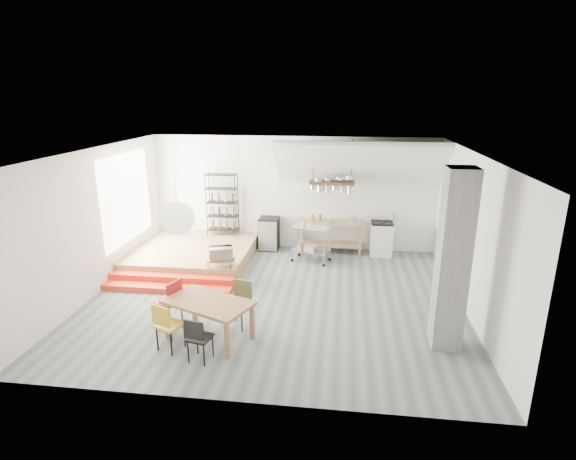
# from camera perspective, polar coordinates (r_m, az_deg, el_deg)

# --- Properties ---
(floor) EXTENTS (8.00, 8.00, 0.00)m
(floor) POSITION_cam_1_polar(r_m,az_deg,el_deg) (10.00, -1.68, -8.64)
(floor) COLOR #566163
(floor) RESTS_ON ground
(wall_back) EXTENTS (8.00, 0.04, 3.20)m
(wall_back) POSITION_cam_1_polar(r_m,az_deg,el_deg) (12.78, 0.67, 4.68)
(wall_back) COLOR silver
(wall_back) RESTS_ON ground
(wall_left) EXTENTS (0.04, 7.00, 3.20)m
(wall_left) POSITION_cam_1_polar(r_m,az_deg,el_deg) (10.78, -23.28, 0.93)
(wall_left) COLOR silver
(wall_left) RESTS_ON ground
(wall_right) EXTENTS (0.04, 7.00, 3.20)m
(wall_right) POSITION_cam_1_polar(r_m,az_deg,el_deg) (9.67, 22.37, -0.70)
(wall_right) COLOR silver
(wall_right) RESTS_ON ground
(ceiling) EXTENTS (8.00, 7.00, 0.02)m
(ceiling) POSITION_cam_1_polar(r_m,az_deg,el_deg) (9.09, -1.86, 9.87)
(ceiling) COLOR white
(ceiling) RESTS_ON wall_back
(slope_ceiling) EXTENTS (4.40, 1.44, 1.32)m
(slope_ceiling) POSITION_cam_1_polar(r_m,az_deg,el_deg) (11.95, 9.04, 8.24)
(slope_ceiling) COLOR white
(slope_ceiling) RESTS_ON wall_back
(window_pane) EXTENTS (0.02, 2.50, 2.20)m
(window_pane) POSITION_cam_1_polar(r_m,az_deg,el_deg) (11.99, -19.79, 3.82)
(window_pane) COLOR white
(window_pane) RESTS_ON wall_left
(platform) EXTENTS (3.00, 3.00, 0.40)m
(platform) POSITION_cam_1_polar(r_m,az_deg,el_deg) (12.30, -11.84, -2.98)
(platform) COLOR #9F7C4F
(platform) RESTS_ON ground
(step_lower) EXTENTS (3.00, 0.35, 0.13)m
(step_lower) POSITION_cam_1_polar(r_m,az_deg,el_deg) (10.66, -15.14, -7.18)
(step_lower) COLOR red
(step_lower) RESTS_ON ground
(step_upper) EXTENTS (3.00, 0.35, 0.27)m
(step_upper) POSITION_cam_1_polar(r_m,az_deg,el_deg) (10.93, -14.49, -6.13)
(step_upper) COLOR red
(step_upper) RESTS_ON ground
(concrete_column) EXTENTS (0.50, 0.50, 3.20)m
(concrete_column) POSITION_cam_1_polar(r_m,az_deg,el_deg) (8.12, 20.20, -3.72)
(concrete_column) COLOR slate
(concrete_column) RESTS_ON ground
(kitchen_counter) EXTENTS (1.80, 0.60, 0.91)m
(kitchen_counter) POSITION_cam_1_polar(r_m,az_deg,el_deg) (12.62, 5.44, -0.14)
(kitchen_counter) COLOR #9F7C4F
(kitchen_counter) RESTS_ON ground
(stove) EXTENTS (0.60, 0.60, 1.18)m
(stove) POSITION_cam_1_polar(r_m,az_deg,el_deg) (12.71, 11.74, -0.99)
(stove) COLOR white
(stove) RESTS_ON ground
(pot_rack) EXTENTS (1.20, 0.50, 1.43)m
(pot_rack) POSITION_cam_1_polar(r_m,az_deg,el_deg) (12.07, 5.71, 5.68)
(pot_rack) COLOR #3D2518
(pot_rack) RESTS_ON ceiling
(wire_shelving) EXTENTS (0.88, 0.38, 1.80)m
(wire_shelving) POSITION_cam_1_polar(r_m,az_deg,el_deg) (12.93, -8.35, 3.40)
(wire_shelving) COLOR black
(wire_shelving) RESTS_ON platform
(microwave_shelf) EXTENTS (0.60, 0.40, 0.16)m
(microwave_shelf) POSITION_cam_1_polar(r_m,az_deg,el_deg) (10.75, -8.50, -3.79)
(microwave_shelf) COLOR #9F7C4F
(microwave_shelf) RESTS_ON platform
(paper_lantern) EXTENTS (0.60, 0.60, 0.60)m
(paper_lantern) POSITION_cam_1_polar(r_m,az_deg,el_deg) (8.18, -13.85, 1.43)
(paper_lantern) COLOR white
(paper_lantern) RESTS_ON ceiling
(dining_table) EXTENTS (1.77, 1.42, 0.74)m
(dining_table) POSITION_cam_1_polar(r_m,az_deg,el_deg) (8.34, -10.09, -9.39)
(dining_table) COLOR #925E35
(dining_table) RESTS_ON ground
(chair_mustard) EXTENTS (0.54, 0.54, 0.90)m
(chair_mustard) POSITION_cam_1_polar(r_m,az_deg,el_deg) (8.16, -15.17, -11.33)
(chair_mustard) COLOR gold
(chair_mustard) RESTS_ON ground
(chair_black) EXTENTS (0.44, 0.44, 0.82)m
(chair_black) POSITION_cam_1_polar(r_m,az_deg,el_deg) (7.75, -11.41, -13.05)
(chair_black) COLOR black
(chair_black) RESTS_ON ground
(chair_olive) EXTENTS (0.51, 0.51, 0.89)m
(chair_olive) POSITION_cam_1_polar(r_m,az_deg,el_deg) (8.77, -6.10, -8.74)
(chair_olive) COLOR brown
(chair_olive) RESTS_ON ground
(chair_red) EXTENTS (0.55, 0.55, 0.93)m
(chair_red) POSITION_cam_1_polar(r_m,az_deg,el_deg) (8.98, -14.67, -8.42)
(chair_red) COLOR #B1191A
(chair_red) RESTS_ON ground
(rolling_cart) EXTENTS (1.08, 0.79, 0.96)m
(rolling_cart) POSITION_cam_1_polar(r_m,az_deg,el_deg) (11.89, 2.97, -1.18)
(rolling_cart) COLOR silver
(rolling_cart) RESTS_ON ground
(mini_fridge) EXTENTS (0.55, 0.55, 0.94)m
(mini_fridge) POSITION_cam_1_polar(r_m,az_deg,el_deg) (12.88, -2.41, -0.46)
(mini_fridge) COLOR black
(mini_fridge) RESTS_ON ground
(microwave) EXTENTS (0.63, 0.52, 0.30)m
(microwave) POSITION_cam_1_polar(r_m,az_deg,el_deg) (10.69, -8.54, -2.94)
(microwave) COLOR beige
(microwave) RESTS_ON microwave_shelf
(bowl) EXTENTS (0.26, 0.26, 0.05)m
(bowl) POSITION_cam_1_polar(r_m,az_deg,el_deg) (12.48, 5.55, 1.14)
(bowl) COLOR silver
(bowl) RESTS_ON kitchen_counter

